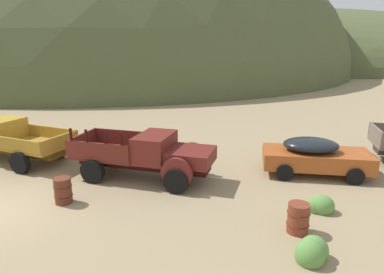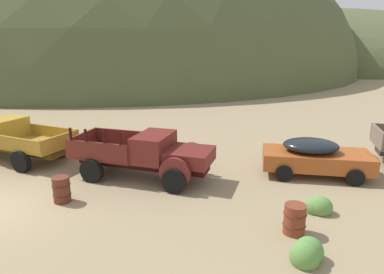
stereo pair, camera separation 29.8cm
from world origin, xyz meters
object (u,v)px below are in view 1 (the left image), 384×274
object	(u,v)px
car_oxide_orange	(319,156)
oil_drum_foreground	(298,218)
truck_mustard	(3,138)
truck_oxblood	(153,155)
oil_drum_spare	(63,190)

from	to	relation	value
car_oxide_orange	oil_drum_foreground	size ratio (longest dim) A/B	5.20
truck_mustard	oil_drum_foreground	size ratio (longest dim) A/B	7.18
oil_drum_foreground	truck_mustard	bearing A→B (deg)	163.46
car_oxide_orange	oil_drum_foreground	bearing A→B (deg)	-106.81
truck_mustard	car_oxide_orange	distance (m)	14.50
truck_mustard	car_oxide_orange	xyz separation A→B (m)	(14.46, 1.07, -0.18)
truck_mustard	truck_oxblood	distance (m)	7.85
truck_mustard	oil_drum_spare	size ratio (longest dim) A/B	7.08
truck_oxblood	oil_drum_foreground	xyz separation A→B (m)	(5.48, -3.04, -0.55)
car_oxide_orange	oil_drum_spare	distance (m)	10.19
truck_oxblood	oil_drum_spare	bearing A→B (deg)	-125.98
oil_drum_spare	oil_drum_foreground	distance (m)	7.83
car_oxide_orange	oil_drum_spare	world-z (taller)	car_oxide_orange
truck_mustard	oil_drum_foreground	bearing A→B (deg)	174.56
truck_oxblood	oil_drum_foreground	size ratio (longest dim) A/B	6.51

